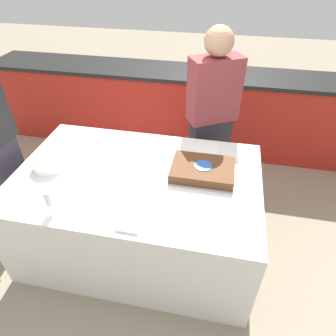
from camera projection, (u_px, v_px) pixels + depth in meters
name	position (u px, v px, depth m)	size (l,w,h in m)	color
ground_plane	(142.00, 241.00, 2.59)	(14.00, 14.00, 0.00)	gray
back_counter	(176.00, 108.00, 3.57)	(4.40, 0.58, 0.92)	#A82319
dining_table	(140.00, 211.00, 2.36)	(1.76, 1.13, 0.74)	white
cake	(203.00, 170.00, 2.12)	(0.48, 0.35, 0.08)	#B7B2AD
plate_stack	(49.00, 163.00, 2.18)	(0.24, 0.24, 0.08)	white
wine_glass	(48.00, 199.00, 1.78)	(0.06, 0.06, 0.17)	white
side_plate_near_cake	(207.00, 148.00, 2.40)	(0.21, 0.21, 0.00)	white
utensil_pile	(128.00, 226.00, 1.75)	(0.14, 0.09, 0.02)	white
person_cutting_cake	(211.00, 119.00, 2.62)	(0.46, 0.38, 1.59)	#282833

